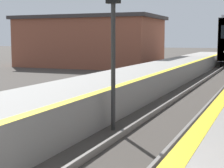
% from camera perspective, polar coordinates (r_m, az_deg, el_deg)
% --- Properties ---
extents(signal_near, '(0.36, 0.31, 4.32)m').
position_cam_1_polar(signal_near, '(10.04, 0.16, 9.97)').
color(signal_near, '#2D2D2D').
rests_on(signal_near, ground).
extents(station_building, '(12.52, 7.34, 4.46)m').
position_cam_1_polar(station_building, '(33.88, -3.38, 6.51)').
color(station_building, brown).
rests_on(station_building, ground).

